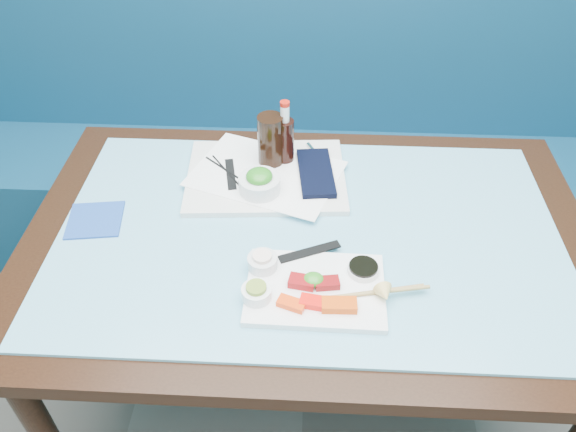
{
  "coord_description": "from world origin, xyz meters",
  "views": [
    {
      "loc": [
        -0.0,
        0.45,
        1.7
      ],
      "look_at": [
        -0.05,
        1.46,
        0.8
      ],
      "focal_mm": 35.0,
      "sensor_mm": 36.0,
      "label": 1
    }
  ],
  "objects_px": {
    "booth_bench": "(311,158)",
    "dining_table": "(308,258)",
    "serving_tray": "(266,176)",
    "seaweed_bowl": "(260,184)",
    "cola_glass": "(271,140)",
    "sashimi_plate": "(315,289)",
    "blue_napkin": "(95,220)",
    "cola_bottle_body": "(285,143)"
  },
  "relations": [
    {
      "from": "dining_table",
      "to": "cola_bottle_body",
      "type": "relative_size",
      "value": 9.89
    },
    {
      "from": "sashimi_plate",
      "to": "seaweed_bowl",
      "type": "height_order",
      "value": "seaweed_bowl"
    },
    {
      "from": "booth_bench",
      "to": "serving_tray",
      "type": "relative_size",
      "value": 7.06
    },
    {
      "from": "booth_bench",
      "to": "seaweed_bowl",
      "type": "height_order",
      "value": "booth_bench"
    },
    {
      "from": "dining_table",
      "to": "sashimi_plate",
      "type": "distance_m",
      "value": 0.22
    },
    {
      "from": "serving_tray",
      "to": "seaweed_bowl",
      "type": "height_order",
      "value": "seaweed_bowl"
    },
    {
      "from": "booth_bench",
      "to": "cola_bottle_body",
      "type": "xyz_separation_m",
      "value": [
        -0.07,
        -0.56,
        0.45
      ]
    },
    {
      "from": "cola_bottle_body",
      "to": "seaweed_bowl",
      "type": "bearing_deg",
      "value": -112.19
    },
    {
      "from": "booth_bench",
      "to": "dining_table",
      "type": "xyz_separation_m",
      "value": [
        0.0,
        -0.84,
        0.29
      ]
    },
    {
      "from": "cola_glass",
      "to": "blue_napkin",
      "type": "bearing_deg",
      "value": -149.56
    },
    {
      "from": "booth_bench",
      "to": "dining_table",
      "type": "distance_m",
      "value": 0.89
    },
    {
      "from": "dining_table",
      "to": "cola_glass",
      "type": "height_order",
      "value": "cola_glass"
    },
    {
      "from": "cola_glass",
      "to": "blue_napkin",
      "type": "xyz_separation_m",
      "value": [
        -0.42,
        -0.25,
        -0.09
      ]
    },
    {
      "from": "sashimi_plate",
      "to": "booth_bench",
      "type": "bearing_deg",
      "value": 91.95
    },
    {
      "from": "sashimi_plate",
      "to": "cola_glass",
      "type": "height_order",
      "value": "cola_glass"
    },
    {
      "from": "booth_bench",
      "to": "cola_glass",
      "type": "relative_size",
      "value": 20.81
    },
    {
      "from": "dining_table",
      "to": "seaweed_bowl",
      "type": "bearing_deg",
      "value": 134.77
    },
    {
      "from": "seaweed_bowl",
      "to": "blue_napkin",
      "type": "relative_size",
      "value": 0.83
    },
    {
      "from": "sashimi_plate",
      "to": "blue_napkin",
      "type": "height_order",
      "value": "sashimi_plate"
    },
    {
      "from": "seaweed_bowl",
      "to": "cola_glass",
      "type": "height_order",
      "value": "cola_glass"
    },
    {
      "from": "booth_bench",
      "to": "dining_table",
      "type": "height_order",
      "value": "booth_bench"
    },
    {
      "from": "serving_tray",
      "to": "seaweed_bowl",
      "type": "distance_m",
      "value": 0.08
    },
    {
      "from": "booth_bench",
      "to": "sashimi_plate",
      "type": "height_order",
      "value": "booth_bench"
    },
    {
      "from": "booth_bench",
      "to": "dining_table",
      "type": "bearing_deg",
      "value": -90.0
    },
    {
      "from": "sashimi_plate",
      "to": "blue_napkin",
      "type": "xyz_separation_m",
      "value": [
        -0.55,
        0.2,
        -0.01
      ]
    },
    {
      "from": "dining_table",
      "to": "serving_tray",
      "type": "height_order",
      "value": "serving_tray"
    },
    {
      "from": "sashimi_plate",
      "to": "blue_napkin",
      "type": "distance_m",
      "value": 0.59
    },
    {
      "from": "dining_table",
      "to": "seaweed_bowl",
      "type": "relative_size",
      "value": 12.89
    },
    {
      "from": "cola_bottle_body",
      "to": "blue_napkin",
      "type": "xyz_separation_m",
      "value": [
        -0.46,
        -0.26,
        -0.07
      ]
    },
    {
      "from": "dining_table",
      "to": "seaweed_bowl",
      "type": "distance_m",
      "value": 0.23
    },
    {
      "from": "serving_tray",
      "to": "seaweed_bowl",
      "type": "bearing_deg",
      "value": -101.45
    },
    {
      "from": "cola_glass",
      "to": "blue_napkin",
      "type": "height_order",
      "value": "cola_glass"
    },
    {
      "from": "seaweed_bowl",
      "to": "blue_napkin",
      "type": "xyz_separation_m",
      "value": [
        -0.4,
        -0.12,
        -0.04
      ]
    },
    {
      "from": "dining_table",
      "to": "sashimi_plate",
      "type": "height_order",
      "value": "sashimi_plate"
    },
    {
      "from": "dining_table",
      "to": "sashimi_plate",
      "type": "xyz_separation_m",
      "value": [
        0.02,
        -0.19,
        0.1
      ]
    },
    {
      "from": "seaweed_bowl",
      "to": "blue_napkin",
      "type": "bearing_deg",
      "value": -163.61
    },
    {
      "from": "serving_tray",
      "to": "sashimi_plate",
      "type": "bearing_deg",
      "value": -74.49
    },
    {
      "from": "dining_table",
      "to": "sashimi_plate",
      "type": "bearing_deg",
      "value": -84.41
    },
    {
      "from": "booth_bench",
      "to": "seaweed_bowl",
      "type": "bearing_deg",
      "value": -100.51
    },
    {
      "from": "serving_tray",
      "to": "cola_bottle_body",
      "type": "bearing_deg",
      "value": 50.66
    },
    {
      "from": "booth_bench",
      "to": "serving_tray",
      "type": "distance_m",
      "value": 0.75
    },
    {
      "from": "cola_bottle_body",
      "to": "blue_napkin",
      "type": "relative_size",
      "value": 1.07
    }
  ]
}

